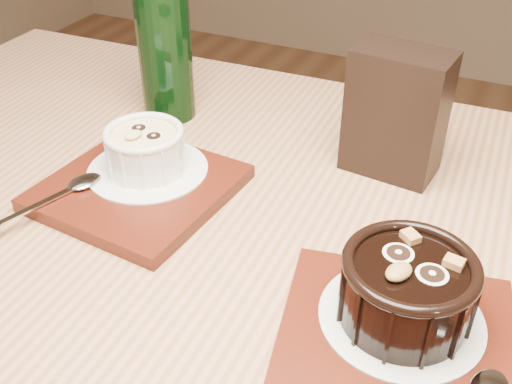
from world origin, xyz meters
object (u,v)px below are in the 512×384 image
at_px(tray_left, 139,188).
at_px(tray_right, 396,348).
at_px(ramekin_white, 145,148).
at_px(green_bottle, 164,44).
at_px(table, 258,325).
at_px(ramekin_dark, 407,287).
at_px(condiment_stand, 396,113).

distance_m(tray_left, tray_right, 0.32).
bearing_deg(ramekin_white, green_bottle, 131.87).
bearing_deg(table, tray_right, -21.36).
bearing_deg(tray_left, ramekin_dark, -13.42).
bearing_deg(tray_left, condiment_stand, 35.70).
bearing_deg(green_bottle, tray_left, -68.44).
height_order(ramekin_dark, green_bottle, green_bottle).
distance_m(table, condiment_stand, 0.27).
bearing_deg(green_bottle, tray_right, -35.70).
relative_size(tray_right, green_bottle, 0.73).
xyz_separation_m(table, tray_right, (0.14, -0.06, 0.10)).
xyz_separation_m(tray_left, tray_right, (0.30, -0.10, 0.00)).
distance_m(table, tray_left, 0.19).
height_order(tray_left, ramekin_dark, ramekin_dark).
xyz_separation_m(tray_left, condiment_stand, (0.23, 0.16, 0.06)).
distance_m(ramekin_white, ramekin_dark, 0.32).
xyz_separation_m(ramekin_white, condiment_stand, (0.23, 0.14, 0.03)).
distance_m(table, ramekin_white, 0.22).
height_order(table, ramekin_white, ramekin_white).
distance_m(ramekin_white, green_bottle, 0.17).
xyz_separation_m(tray_right, ramekin_dark, (-0.00, 0.02, 0.04)).
distance_m(tray_left, ramekin_dark, 0.31).
bearing_deg(condiment_stand, tray_right, -73.74).
height_order(table, tray_right, tray_right).
xyz_separation_m(tray_left, ramekin_dark, (0.30, -0.07, 0.04)).
bearing_deg(ramekin_white, tray_right, -3.04).
xyz_separation_m(tray_right, condiment_stand, (-0.08, 0.26, 0.06)).
relative_size(ramekin_dark, condiment_stand, 0.74).
bearing_deg(tray_left, table, -13.95).
height_order(tray_right, ramekin_dark, ramekin_dark).
height_order(ramekin_white, condiment_stand, condiment_stand).
bearing_deg(green_bottle, ramekin_white, -66.43).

